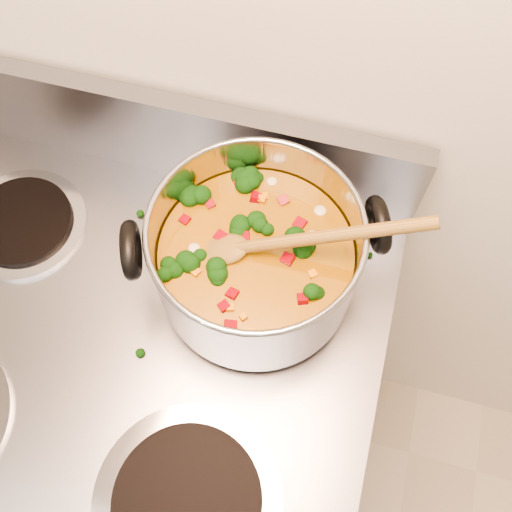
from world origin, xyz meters
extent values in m
cube|color=gray|center=(-0.07, 1.16, 0.46)|extent=(0.77, 0.67, 0.92)
cube|color=gray|center=(-0.07, 1.48, 1.00)|extent=(0.77, 0.03, 0.16)
cylinder|color=#A5A5AD|center=(0.11, 1.01, 0.92)|extent=(0.23, 0.23, 0.01)
cylinder|color=black|center=(0.11, 1.01, 0.93)|extent=(0.18, 0.18, 0.01)
cylinder|color=#A5A5AD|center=(-0.25, 1.31, 0.92)|extent=(0.19, 0.19, 0.01)
cylinder|color=black|center=(-0.25, 1.31, 0.93)|extent=(0.15, 0.15, 0.01)
cylinder|color=#A5A5AD|center=(0.11, 1.31, 0.92)|extent=(0.19, 0.19, 0.01)
cylinder|color=black|center=(0.11, 1.31, 0.93)|extent=(0.15, 0.15, 0.01)
cylinder|color=#A9AAB2|center=(0.12, 1.31, 1.01)|extent=(0.27, 0.27, 0.15)
torus|color=#A9AAB2|center=(0.12, 1.31, 1.08)|extent=(0.27, 0.27, 0.01)
cylinder|color=#7C530B|center=(0.12, 1.31, 0.98)|extent=(0.26, 0.26, 0.09)
torus|color=black|center=(-0.03, 1.25, 1.06)|extent=(0.05, 0.08, 0.08)
torus|color=black|center=(0.26, 1.37, 1.06)|extent=(0.05, 0.08, 0.08)
ellipsoid|color=black|center=(0.11, 1.35, 1.02)|extent=(0.04, 0.04, 0.03)
ellipsoid|color=black|center=(0.03, 1.28, 1.02)|extent=(0.04, 0.04, 0.03)
ellipsoid|color=black|center=(0.15, 1.39, 1.02)|extent=(0.04, 0.04, 0.03)
ellipsoid|color=black|center=(0.13, 1.25, 1.02)|extent=(0.04, 0.04, 0.03)
ellipsoid|color=black|center=(0.06, 1.40, 1.02)|extent=(0.04, 0.04, 0.03)
ellipsoid|color=black|center=(0.03, 1.39, 1.02)|extent=(0.04, 0.04, 0.03)
ellipsoid|color=black|center=(0.11, 1.35, 1.02)|extent=(0.04, 0.04, 0.03)
ellipsoid|color=black|center=(0.20, 1.36, 1.02)|extent=(0.04, 0.04, 0.03)
ellipsoid|color=black|center=(0.15, 1.37, 1.02)|extent=(0.04, 0.04, 0.03)
ellipsoid|color=black|center=(0.07, 1.32, 1.02)|extent=(0.04, 0.04, 0.03)
ellipsoid|color=maroon|center=(0.12, 1.34, 1.02)|extent=(0.01, 0.01, 0.01)
ellipsoid|color=maroon|center=(0.09, 1.34, 1.02)|extent=(0.01, 0.01, 0.01)
ellipsoid|color=maroon|center=(0.01, 1.35, 1.02)|extent=(0.01, 0.01, 0.01)
ellipsoid|color=maroon|center=(0.01, 1.36, 1.02)|extent=(0.01, 0.01, 0.01)
ellipsoid|color=maroon|center=(0.11, 1.22, 1.02)|extent=(0.01, 0.01, 0.01)
ellipsoid|color=maroon|center=(0.18, 1.37, 1.02)|extent=(0.01, 0.01, 0.01)
ellipsoid|color=maroon|center=(0.11, 1.25, 1.02)|extent=(0.01, 0.01, 0.01)
ellipsoid|color=maroon|center=(0.15, 1.36, 1.02)|extent=(0.01, 0.01, 0.01)
ellipsoid|color=maroon|center=(0.14, 1.38, 1.02)|extent=(0.01, 0.01, 0.01)
ellipsoid|color=maroon|center=(0.04, 1.24, 1.02)|extent=(0.01, 0.01, 0.01)
ellipsoid|color=maroon|center=(0.18, 1.33, 1.02)|extent=(0.01, 0.01, 0.01)
ellipsoid|color=maroon|center=(0.04, 1.29, 1.02)|extent=(0.01, 0.01, 0.01)
ellipsoid|color=maroon|center=(0.07, 1.21, 1.02)|extent=(0.01, 0.01, 0.01)
ellipsoid|color=maroon|center=(0.03, 1.30, 1.02)|extent=(0.01, 0.01, 0.01)
ellipsoid|color=#CE710B|center=(0.23, 1.33, 1.02)|extent=(0.01, 0.01, 0.01)
ellipsoid|color=#CE710B|center=(0.13, 1.22, 1.02)|extent=(0.01, 0.01, 0.01)
ellipsoid|color=#CE710B|center=(0.09, 1.37, 1.02)|extent=(0.01, 0.01, 0.01)
ellipsoid|color=#CE710B|center=(0.18, 1.32, 1.02)|extent=(0.01, 0.01, 0.01)
ellipsoid|color=#CE710B|center=(0.02, 1.28, 1.02)|extent=(0.01, 0.01, 0.01)
ellipsoid|color=#CE710B|center=(0.15, 1.37, 1.02)|extent=(0.01, 0.01, 0.01)
ellipsoid|color=#CE710B|center=(0.22, 1.28, 1.02)|extent=(0.01, 0.01, 0.01)
ellipsoid|color=#CE710B|center=(0.09, 1.22, 1.02)|extent=(0.01, 0.01, 0.01)
ellipsoid|color=#CE710B|center=(0.17, 1.39, 1.02)|extent=(0.01, 0.01, 0.01)
ellipsoid|color=#CCB68C|center=(0.10, 1.27, 1.02)|extent=(0.02, 0.02, 0.01)
ellipsoid|color=#CCB68C|center=(0.09, 1.28, 1.02)|extent=(0.02, 0.02, 0.01)
ellipsoid|color=#CCB68C|center=(0.17, 1.29, 1.02)|extent=(0.02, 0.02, 0.01)
ellipsoid|color=#CCB68C|center=(0.10, 1.32, 1.02)|extent=(0.02, 0.02, 0.01)
ellipsoid|color=#CCB68C|center=(0.12, 1.33, 1.02)|extent=(0.02, 0.02, 0.01)
ellipsoid|color=olive|center=(0.07, 1.30, 1.02)|extent=(0.09, 0.06, 0.05)
cylinder|color=olive|center=(0.20, 1.33, 1.07)|extent=(0.26, 0.07, 0.11)
ellipsoid|color=black|center=(0.13, 1.11, 0.92)|extent=(0.01, 0.01, 0.01)
ellipsoid|color=black|center=(0.30, 1.24, 0.92)|extent=(0.01, 0.01, 0.01)
ellipsoid|color=black|center=(0.19, 1.46, 0.92)|extent=(0.01, 0.01, 0.01)
ellipsoid|color=black|center=(0.13, 1.08, 0.92)|extent=(0.01, 0.01, 0.01)
ellipsoid|color=black|center=(0.16, 1.46, 0.92)|extent=(0.01, 0.01, 0.01)
camera|label=1|loc=(0.20, 0.99, 1.68)|focal=40.00mm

